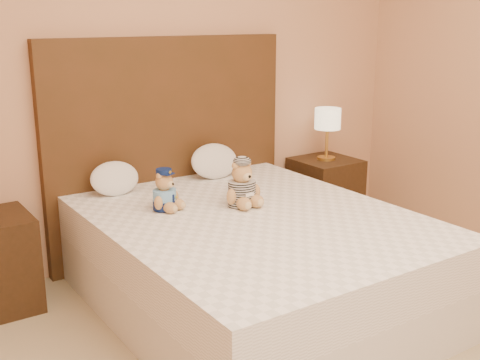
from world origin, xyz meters
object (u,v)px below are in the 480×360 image
at_px(lamp, 328,121).
at_px(teddy_prisoner, 242,183).
at_px(bed, 254,261).
at_px(nightstand_right, 325,193).
at_px(pillow_left, 115,177).
at_px(pillow_right, 214,159).
at_px(teddy_police, 164,190).

xyz_separation_m(lamp, teddy_prisoner, (-1.20, -0.61, -0.16)).
distance_m(bed, lamp, 1.59).
xyz_separation_m(bed, nightstand_right, (1.25, 0.80, -0.00)).
distance_m(bed, teddy_prisoner, 0.46).
bearing_deg(lamp, bed, -147.38).
distance_m(pillow_left, pillow_right, 0.73).
relative_size(nightstand_right, teddy_police, 2.30).
bearing_deg(pillow_right, pillow_left, 180.00).
xyz_separation_m(teddy_prisoner, pillow_right, (0.20, 0.64, -0.01)).
height_order(bed, lamp, lamp).
bearing_deg(nightstand_right, pillow_right, 178.28).
height_order(nightstand_right, teddy_police, teddy_police).
bearing_deg(bed, pillow_left, 119.95).
relative_size(nightstand_right, teddy_prisoner, 2.00).
xyz_separation_m(lamp, pillow_right, (-1.00, 0.03, -0.17)).
bearing_deg(nightstand_right, lamp, 180.00).
xyz_separation_m(nightstand_right, pillow_left, (-1.73, 0.03, 0.39)).
bearing_deg(teddy_prisoner, bed, -106.65).
height_order(bed, teddy_police, teddy_police).
height_order(nightstand_right, lamp, lamp).
distance_m(bed, nightstand_right, 1.48).
distance_m(teddy_prisoner, pillow_left, 0.83).
relative_size(bed, pillow_left, 6.36).
relative_size(lamp, pillow_right, 1.12).
bearing_deg(teddy_prisoner, pillow_left, 127.21).
bearing_deg(pillow_left, bed, -60.05).
bearing_deg(bed, teddy_prisoner, 75.75).
height_order(lamp, teddy_prisoner, lamp).
height_order(lamp, pillow_left, lamp).
distance_m(lamp, teddy_prisoner, 1.36).
bearing_deg(teddy_police, pillow_left, 79.45).
bearing_deg(pillow_right, teddy_police, -143.51).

